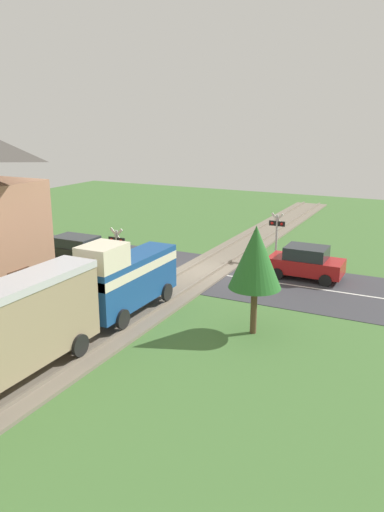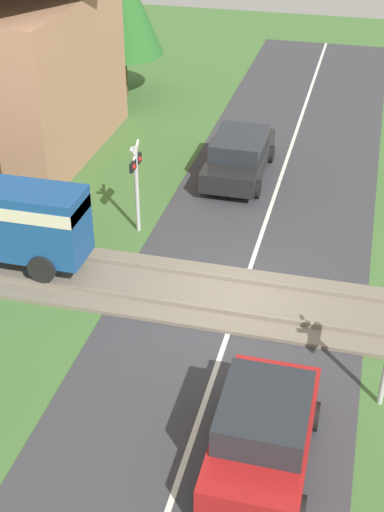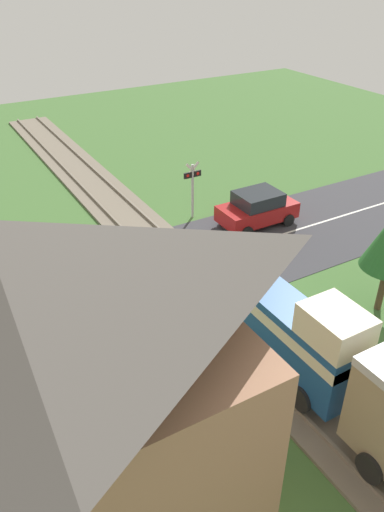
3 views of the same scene
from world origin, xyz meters
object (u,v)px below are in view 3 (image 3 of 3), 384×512
object	(u,v)px
crossing_signal_east_approach	(152,297)
pedestrian_by_station	(256,436)
car_near_crossing	(257,208)
crossing_signal_west_approach	(192,182)
station_building	(34,437)
car_far_side	(1,328)

from	to	relation	value
crossing_signal_east_approach	pedestrian_by_station	world-z (taller)	crossing_signal_east_approach
car_near_crossing	pedestrian_by_station	xyz separation A→B (m)	(7.67, 10.36, -0.05)
pedestrian_by_station	crossing_signal_west_approach	bearing A→B (deg)	-113.38
crossing_signal_east_approach	pedestrian_by_station	bearing A→B (deg)	92.73
car_near_crossing	station_building	distance (m)	16.75
car_near_crossing	station_building	bearing A→B (deg)	39.49
station_building	pedestrian_by_station	xyz separation A→B (m)	(-5.02, -0.10, -3.21)
crossing_signal_west_approach	station_building	xyz separation A→B (m)	(10.44, 12.64, 2.19)
car_far_side	crossing_signal_west_approach	distance (m)	11.29
crossing_signal_east_approach	crossing_signal_west_approach	bearing A→B (deg)	-128.07
car_far_side	station_building	distance (m)	8.25
crossing_signal_east_approach	car_far_side	bearing A→B (deg)	-26.59
crossing_signal_west_approach	crossing_signal_east_approach	world-z (taller)	same
crossing_signal_east_approach	station_building	bearing A→B (deg)	48.52
car_near_crossing	car_far_side	world-z (taller)	car_near_crossing
car_far_side	crossing_signal_east_approach	distance (m)	4.98
crossing_signal_east_approach	station_building	xyz separation A→B (m)	(4.77, 5.40, 2.19)
crossing_signal_east_approach	station_building	size ratio (longest dim) A/B	0.34
pedestrian_by_station	station_building	bearing A→B (deg)	1.16
crossing_signal_west_approach	car_far_side	bearing A→B (deg)	26.77
crossing_signal_west_approach	pedestrian_by_station	size ratio (longest dim) A/B	1.61
crossing_signal_west_approach	car_near_crossing	bearing A→B (deg)	135.83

